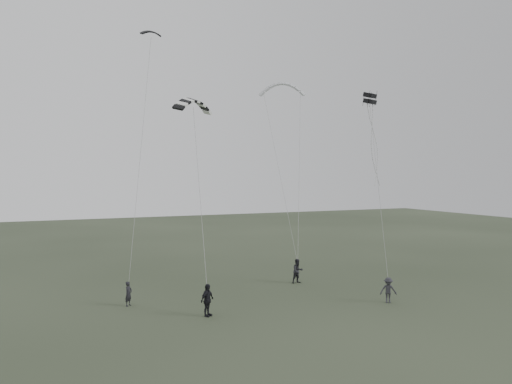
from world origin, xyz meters
name	(u,v)px	position (x,y,z in m)	size (l,w,h in m)	color
ground	(279,310)	(0.00, 0.00, 0.00)	(140.00, 140.00, 0.00)	#2C3624
flyer_left	(128,294)	(-8.22, 4.68, 0.77)	(0.56, 0.37, 1.53)	black
flyer_right	(298,271)	(4.68, 6.14, 0.92)	(0.89, 0.69, 1.83)	black
flyer_center	(207,300)	(-4.45, 0.46, 0.95)	(1.11, 0.46, 1.90)	black
flyer_far	(388,290)	(7.16, -1.38, 0.82)	(1.06, 0.61, 1.63)	#2A292F
kite_dark_small	(151,32)	(-5.64, 9.47, 18.59)	(1.47, 0.44, 0.49)	black
kite_pale_large	(282,84)	(8.15, 15.59, 16.89)	(4.32, 0.97, 1.75)	#B8BABD
kite_striped	(193,100)	(-4.10, 4.19, 13.03)	(3.02, 0.76, 1.19)	black
kite_box	(370,98)	(8.96, 3.10, 13.81)	(0.73, 0.73, 0.75)	black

